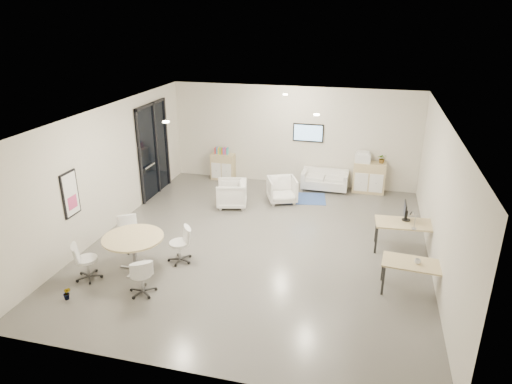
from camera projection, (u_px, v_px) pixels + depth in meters
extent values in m
cube|color=#5A5852|center=(259.00, 258.00, 11.44)|extent=(8.00, 9.00, 0.80)
cube|color=white|center=(260.00, 97.00, 9.97)|extent=(8.00, 9.00, 0.80)
cube|color=beige|center=(295.00, 133.00, 15.12)|extent=(8.00, 0.80, 3.20)
cube|color=beige|center=(175.00, 303.00, 6.29)|extent=(8.00, 0.80, 3.20)
cube|color=beige|center=(94.00, 168.00, 11.72)|extent=(0.80, 9.00, 3.20)
cube|color=beige|center=(460.00, 201.00, 9.70)|extent=(0.80, 9.00, 3.20)
cube|color=black|center=(154.00, 150.00, 13.93)|extent=(0.02, 1.90, 2.85)
cube|color=black|center=(150.00, 104.00, 13.42)|extent=(0.06, 1.90, 0.08)
cube|color=black|center=(140.00, 158.00, 13.11)|extent=(0.06, 0.08, 2.85)
cube|color=black|center=(167.00, 142.00, 14.75)|extent=(0.06, 0.08, 2.85)
cube|color=black|center=(156.00, 148.00, 14.06)|extent=(0.06, 0.07, 2.85)
cube|color=#B2B2B7|center=(150.00, 166.00, 13.65)|extent=(0.04, 0.60, 0.05)
cube|color=black|center=(70.00, 194.00, 10.20)|extent=(0.04, 0.54, 1.04)
cube|color=white|center=(71.00, 194.00, 10.19)|extent=(0.01, 0.46, 0.96)
cube|color=#C53B6E|center=(73.00, 202.00, 10.26)|extent=(0.01, 0.32, 0.30)
cube|color=black|center=(308.00, 133.00, 14.56)|extent=(0.98, 0.05, 0.58)
cube|color=#8BBEF1|center=(308.00, 133.00, 14.54)|extent=(0.90, 0.01, 0.50)
cylinder|color=#FFEAC6|center=(166.00, 122.00, 9.64)|extent=(0.14, 0.14, 0.03)
cylinder|color=#FFEAC6|center=(317.00, 115.00, 10.30)|extent=(0.14, 0.14, 0.03)
cylinder|color=#FFEAC6|center=(285.00, 95.00, 12.83)|extent=(0.14, 0.14, 0.03)
cube|color=tan|center=(223.00, 167.00, 15.52)|extent=(0.79, 0.39, 0.89)
cube|color=white|center=(216.00, 170.00, 15.41)|extent=(0.33, 0.02, 0.53)
cube|color=white|center=(226.00, 171.00, 15.33)|extent=(0.33, 0.02, 0.53)
cube|color=tan|center=(369.00, 177.00, 14.36)|extent=(0.98, 0.46, 0.98)
cube|color=white|center=(361.00, 182.00, 14.24)|extent=(0.41, 0.02, 0.59)
cube|color=white|center=(376.00, 183.00, 14.13)|extent=(0.41, 0.02, 0.59)
cube|color=red|center=(216.00, 150.00, 15.37)|extent=(0.04, 0.14, 0.22)
cube|color=#337FCC|center=(217.00, 151.00, 15.36)|extent=(0.04, 0.14, 0.22)
cube|color=gold|center=(219.00, 151.00, 15.35)|extent=(0.04, 0.14, 0.22)
cube|color=#4CB24C|center=(221.00, 151.00, 15.33)|extent=(0.04, 0.14, 0.22)
cube|color=#CC6619|center=(222.00, 151.00, 15.32)|extent=(0.04, 0.14, 0.22)
cube|color=purple|center=(224.00, 151.00, 15.31)|extent=(0.04, 0.14, 0.22)
cube|color=#E54C7F|center=(226.00, 151.00, 15.29)|extent=(0.04, 0.14, 0.22)
cube|color=teal|center=(227.00, 151.00, 15.28)|extent=(0.04, 0.14, 0.22)
cube|color=white|center=(363.00, 158.00, 14.18)|extent=(0.49, 0.41, 0.27)
cube|color=white|center=(363.00, 153.00, 14.12)|extent=(0.36, 0.31, 0.06)
cube|color=silver|center=(325.00, 183.00, 14.64)|extent=(1.46, 0.75, 0.27)
cube|color=silver|center=(326.00, 172.00, 14.79)|extent=(1.45, 0.18, 0.27)
cube|color=silver|center=(304.00, 177.00, 14.74)|extent=(0.14, 0.73, 0.54)
cube|color=silver|center=(346.00, 181.00, 14.43)|extent=(0.14, 0.73, 0.54)
cube|color=#2E448D|center=(302.00, 198.00, 14.02)|extent=(1.59, 1.18, 0.01)
imported|color=silver|center=(231.00, 193.00, 13.31)|extent=(0.96, 1.00, 0.86)
imported|color=silver|center=(282.00, 189.00, 13.64)|extent=(1.04, 1.01, 0.83)
cube|color=tan|center=(406.00, 224.00, 10.71)|extent=(1.45, 0.80, 0.04)
cube|color=black|center=(376.00, 240.00, 10.73)|extent=(0.05, 0.05, 0.69)
cube|color=black|center=(435.00, 246.00, 10.43)|extent=(0.05, 0.05, 0.69)
cube|color=black|center=(376.00, 229.00, 11.27)|extent=(0.05, 0.05, 0.69)
cube|color=black|center=(432.00, 235.00, 10.97)|extent=(0.05, 0.05, 0.69)
cube|color=tan|center=(415.00, 264.00, 9.14)|extent=(1.31, 0.74, 0.04)
cube|color=black|center=(383.00, 281.00, 9.15)|extent=(0.05, 0.05, 0.62)
cube|color=black|center=(445.00, 289.00, 8.88)|extent=(0.05, 0.05, 0.62)
cube|color=black|center=(383.00, 267.00, 9.64)|extent=(0.05, 0.05, 0.62)
cube|color=black|center=(442.00, 275.00, 9.37)|extent=(0.05, 0.05, 0.62)
cylinder|color=black|center=(406.00, 220.00, 10.84)|extent=(0.20, 0.20, 0.02)
cube|color=black|center=(407.00, 215.00, 10.79)|extent=(0.04, 0.03, 0.24)
cube|color=black|center=(405.00, 209.00, 10.75)|extent=(0.03, 0.50, 0.32)
cylinder|color=tan|center=(133.00, 238.00, 9.88)|extent=(1.32, 1.32, 0.04)
cylinder|color=#B2B2B7|center=(135.00, 254.00, 10.03)|extent=(0.10, 0.10, 0.76)
cube|color=#B2B2B7|center=(136.00, 269.00, 10.16)|extent=(0.77, 0.06, 0.03)
cube|color=#B2B2B7|center=(136.00, 269.00, 10.16)|extent=(0.06, 0.77, 0.03)
imported|color=#3F7F3F|center=(382.00, 160.00, 14.07)|extent=(0.29, 0.31, 0.24)
imported|color=#3F7F3F|center=(68.00, 297.00, 9.08)|extent=(0.23, 0.31, 0.13)
imported|color=white|center=(418.00, 261.00, 9.09)|extent=(0.13, 0.11, 0.12)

